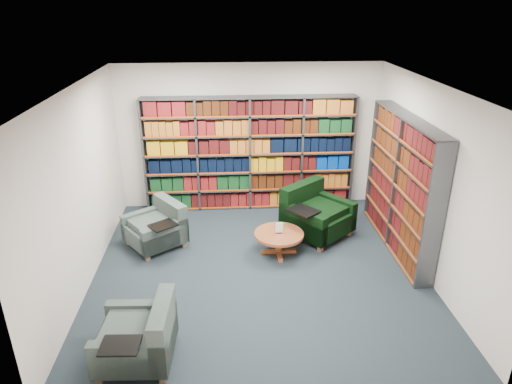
{
  "coord_description": "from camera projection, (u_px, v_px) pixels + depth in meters",
  "views": [
    {
      "loc": [
        -0.46,
        -6.0,
        3.88
      ],
      "look_at": [
        0.0,
        0.6,
        1.05
      ],
      "focal_mm": 32.0,
      "sensor_mm": 36.0,
      "label": 1
    }
  ],
  "objects": [
    {
      "name": "coffee_table",
      "position": [
        279.0,
        237.0,
        7.39
      ],
      "size": [
        0.8,
        0.8,
        0.56
      ],
      "color": "#9F5839",
      "rests_on": "ground"
    },
    {
      "name": "chair_teal_left",
      "position": [
        159.0,
        228.0,
        7.68
      ],
      "size": [
        1.15,
        1.17,
        0.75
      ],
      "color": "#09283D",
      "rests_on": "ground"
    },
    {
      "name": "chair_green_right",
      "position": [
        313.0,
        215.0,
        8.02
      ],
      "size": [
        1.36,
        1.36,
        0.88
      ],
      "color": "black",
      "rests_on": "ground"
    },
    {
      "name": "chair_teal_front",
      "position": [
        143.0,
        338.0,
        5.19
      ],
      "size": [
        0.88,
        1.0,
        0.76
      ],
      "color": "#09283D",
      "rests_on": "ground"
    },
    {
      "name": "room_shell",
      "position": [
        259.0,
        186.0,
        6.51
      ],
      "size": [
        5.02,
        5.02,
        2.82
      ],
      "color": "black",
      "rests_on": "ground"
    },
    {
      "name": "bookshelf_right",
      "position": [
        401.0,
        185.0,
        7.33
      ],
      "size": [
        0.28,
        2.5,
        2.2
      ],
      "color": "#47494F",
      "rests_on": "ground"
    },
    {
      "name": "bookshelf_back",
      "position": [
        250.0,
        154.0,
        8.78
      ],
      "size": [
        4.0,
        0.28,
        2.2
      ],
      "color": "#47494F",
      "rests_on": "ground"
    }
  ]
}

